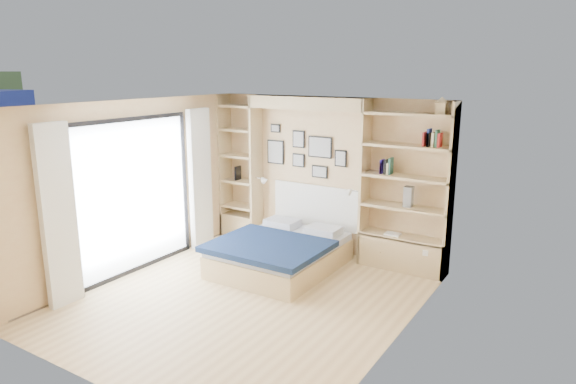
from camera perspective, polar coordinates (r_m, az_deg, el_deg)
The scene contains 8 objects.
ground at distance 6.82m, azimuth -4.63°, elevation -11.78°, with size 4.50×4.50×0.00m, color #DDBD85.
room_shell at distance 7.86m, azimuth -0.44°, elevation 0.01°, with size 4.50×4.50×4.50m.
bed at distance 7.69m, azimuth -0.76°, elevation -6.63°, with size 1.60×2.09×1.07m.
photo_gallery at distance 8.38m, azimuth 1.75°, elevation 4.52°, with size 1.48×0.02×0.82m.
reading_lamps at distance 8.21m, azimuth 1.85°, elevation 0.76°, with size 1.92×0.12×0.15m.
shelf_decor at distance 7.51m, azimuth 12.47°, elevation 4.05°, with size 3.59×0.23×2.03m.
deck at distance 9.29m, azimuth -22.89°, elevation -5.88°, with size 3.20×4.00×0.05m, color brown.
deck_chair at distance 9.04m, azimuth -24.07°, elevation -3.64°, with size 0.79×1.02×0.90m.
Camera 1 is at (3.72, -4.93, 2.90)m, focal length 32.00 mm.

